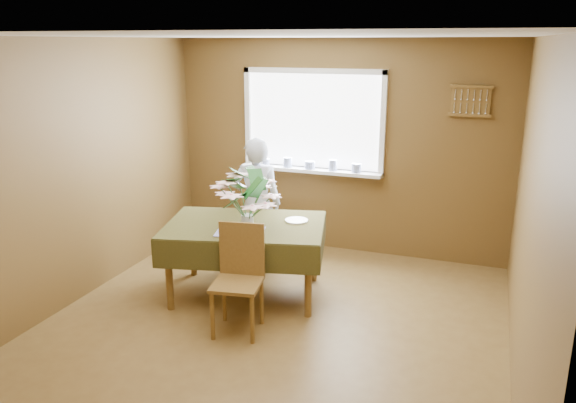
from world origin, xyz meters
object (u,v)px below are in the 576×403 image
(dining_table, at_px, (245,233))
(chair_near, at_px, (239,273))
(flower_bouquet, at_px, (247,196))
(seated_woman, at_px, (257,204))
(chair_far, at_px, (259,220))

(dining_table, bearing_deg, chair_near, -83.96)
(flower_bouquet, bearing_deg, dining_table, 122.11)
(seated_woman, bearing_deg, chair_near, 89.06)
(dining_table, relative_size, chair_near, 1.83)
(dining_table, distance_m, seated_woman, 0.71)
(flower_bouquet, bearing_deg, chair_far, 107.16)
(chair_near, bearing_deg, flower_bouquet, 95.67)
(chair_far, bearing_deg, seated_woman, 78.31)
(dining_table, height_order, chair_near, chair_near)
(flower_bouquet, bearing_deg, seated_woman, 107.54)
(dining_table, bearing_deg, seated_woman, 90.00)
(dining_table, relative_size, seated_woman, 1.17)
(dining_table, bearing_deg, flower_bouquet, -71.64)
(chair_far, relative_size, seated_woman, 0.63)
(chair_near, relative_size, flower_bouquet, 1.58)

